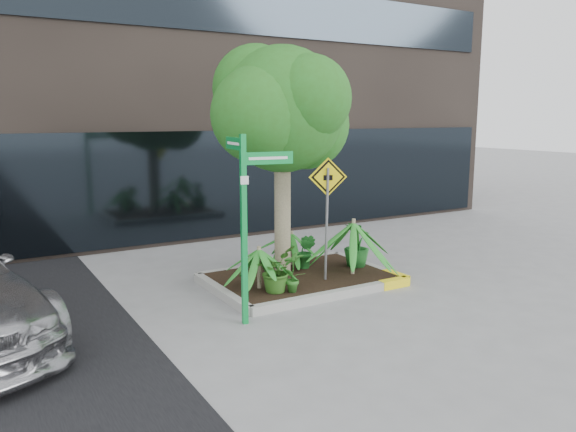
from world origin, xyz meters
TOP-DOWN VIEW (x-y plane):
  - ground at (0.00, 0.00)m, footprint 80.00×80.00m
  - planter at (0.23, 0.27)m, footprint 3.35×2.36m
  - tree at (-0.05, 0.57)m, footprint 2.88×2.56m
  - palm_front at (1.09, -0.10)m, footprint 1.17×1.17m
  - palm_left at (-0.83, -0.02)m, footprint 0.83×0.83m
  - palm_back at (0.43, 1.03)m, footprint 0.76×0.76m
  - shrub_a at (-0.69, -0.31)m, footprint 0.95×0.95m
  - shrub_b at (1.47, 0.29)m, footprint 0.63×0.63m
  - shrub_c at (-0.45, -0.48)m, footprint 0.38×0.38m
  - shrub_d at (0.53, 0.66)m, footprint 0.52×0.52m
  - street_sign_post at (-1.54, -0.99)m, footprint 0.82×0.88m
  - cattle_sign at (0.40, -0.24)m, footprint 0.63×0.27m

SIDE VIEW (x-z plane):
  - ground at x=0.00m, z-range 0.00..0.00m
  - planter at x=0.23m, z-range 0.03..0.18m
  - shrub_d at x=0.53m, z-range 0.15..0.82m
  - shrub_c at x=-0.45m, z-range 0.15..0.86m
  - shrub_a at x=-0.69m, z-range 0.15..0.90m
  - shrub_b at x=1.47m, z-range 0.15..1.02m
  - palm_back at x=0.43m, z-range 0.36..1.20m
  - palm_left at x=-0.83m, z-range 0.38..1.29m
  - palm_front at x=1.09m, z-range 0.47..1.77m
  - cattle_sign at x=0.40m, z-range 0.54..2.73m
  - street_sign_post at x=-1.54m, z-range 0.33..3.13m
  - tree at x=-0.05m, z-range 1.00..5.32m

